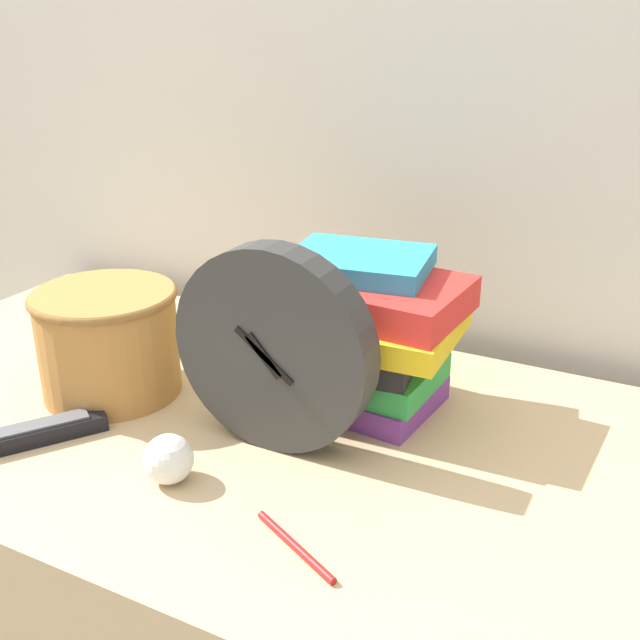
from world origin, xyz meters
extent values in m
cube|color=beige|center=(0.00, 0.71, 1.20)|extent=(6.00, 0.04, 2.40)
cube|color=tan|center=(0.00, 0.32, 0.37)|extent=(1.19, 0.64, 0.74)
cylinder|color=#333333|center=(0.08, 0.29, 0.86)|extent=(0.25, 0.04, 0.25)
cylinder|color=white|center=(0.08, 0.27, 0.86)|extent=(0.22, 0.01, 0.22)
cube|color=black|center=(0.08, 0.27, 0.86)|extent=(0.05, 0.01, 0.05)
cube|color=black|center=(0.08, 0.27, 0.86)|extent=(0.08, 0.01, 0.06)
cylinder|color=black|center=(0.08, 0.27, 0.86)|extent=(0.01, 0.01, 0.01)
cube|color=#7A3899|center=(0.13, 0.42, 0.75)|extent=(0.21, 0.16, 0.03)
cube|color=green|center=(0.12, 0.42, 0.78)|extent=(0.22, 0.15, 0.03)
cube|color=#232328|center=(0.12, 0.42, 0.82)|extent=(0.19, 0.18, 0.04)
cube|color=yellow|center=(0.14, 0.42, 0.85)|extent=(0.24, 0.19, 0.03)
cube|color=red|center=(0.14, 0.42, 0.89)|extent=(0.24, 0.17, 0.04)
cube|color=#2D9ED1|center=(0.12, 0.44, 0.92)|extent=(0.19, 0.16, 0.02)
cylinder|color=#B27A3D|center=(-0.18, 0.30, 0.81)|extent=(0.18, 0.18, 0.15)
torus|color=olive|center=(-0.18, 0.30, 0.87)|extent=(0.19, 0.19, 0.01)
cube|color=black|center=(-0.17, 0.16, 0.75)|extent=(0.12, 0.16, 0.02)
cube|color=#59595E|center=(-0.17, 0.16, 0.76)|extent=(0.09, 0.12, 0.00)
sphere|color=white|center=(0.02, 0.16, 0.76)|extent=(0.06, 0.06, 0.06)
cylinder|color=#B21E1E|center=(0.20, 0.12, 0.74)|extent=(0.11, 0.06, 0.01)
camera|label=1|loc=(0.49, -0.38, 1.22)|focal=42.00mm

